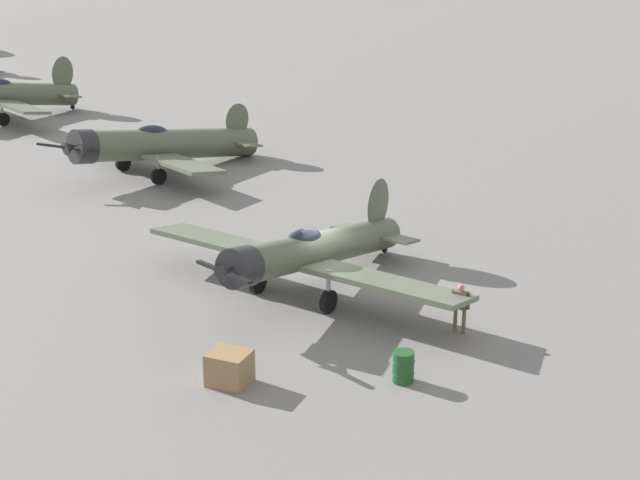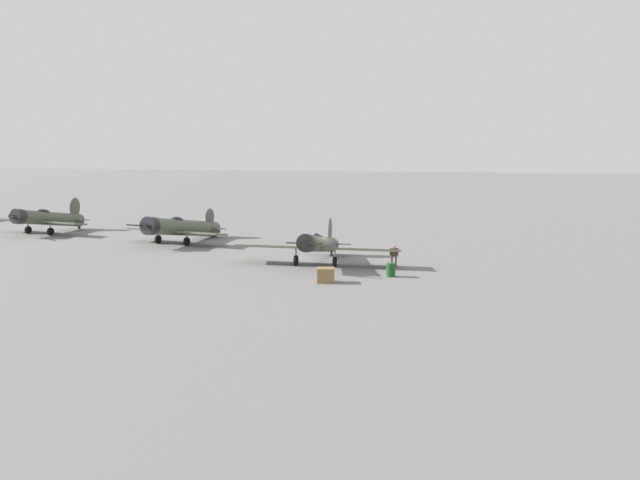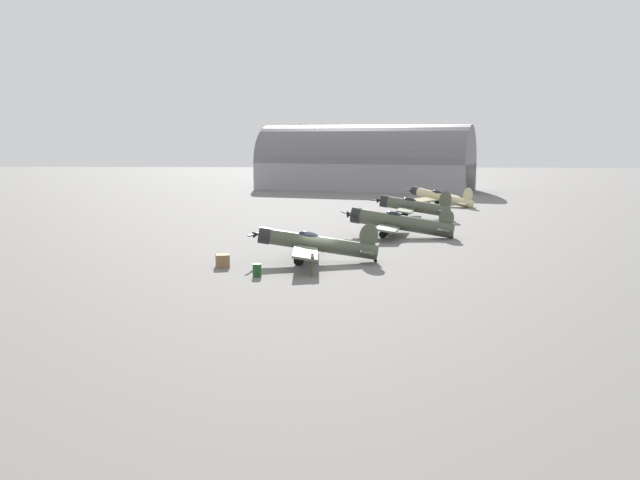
# 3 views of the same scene
# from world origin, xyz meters

# --- Properties ---
(ground_plane) EXTENTS (400.00, 400.00, 0.00)m
(ground_plane) POSITION_xyz_m (0.00, 0.00, 0.00)
(ground_plane) COLOR slate
(airplane_foreground) EXTENTS (10.31, 12.75, 3.23)m
(airplane_foreground) POSITION_xyz_m (-0.52, -0.03, 1.53)
(airplane_foreground) COLOR #4C5442
(airplane_foreground) RESTS_ON ground_plane
(airplane_mid_apron) EXTENTS (11.50, 10.38, 3.02)m
(airplane_mid_apron) POSITION_xyz_m (7.14, 15.66, 1.46)
(airplane_mid_apron) COLOR #4C5442
(airplane_mid_apron) RESTS_ON ground_plane
(airplane_far_line) EXTENTS (10.07, 10.80, 3.59)m
(airplane_far_line) POSITION_xyz_m (9.87, 32.53, 1.58)
(airplane_far_line) COLOR #4C5442
(airplane_far_line) RESTS_ON ground_plane
(ground_crew_mechanic) EXTENTS (0.28, 0.65, 1.67)m
(ground_crew_mechanic) POSITION_xyz_m (-0.27, -5.89, 1.01)
(ground_crew_mechanic) COLOR brown
(ground_crew_mechanic) RESTS_ON ground_plane
(equipment_crate) EXTENTS (1.27, 1.37, 0.98)m
(equipment_crate) POSITION_xyz_m (-7.37, -2.46, 0.49)
(equipment_crate) COLOR olive
(equipment_crate) RESTS_ON ground_plane
(fuel_drum) EXTENTS (0.66, 0.66, 0.94)m
(fuel_drum) POSITION_xyz_m (-4.19, -6.32, 0.47)
(fuel_drum) COLOR #19471E
(fuel_drum) RESTS_ON ground_plane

